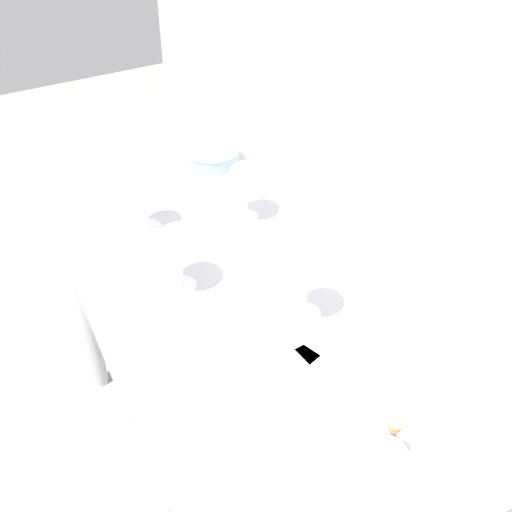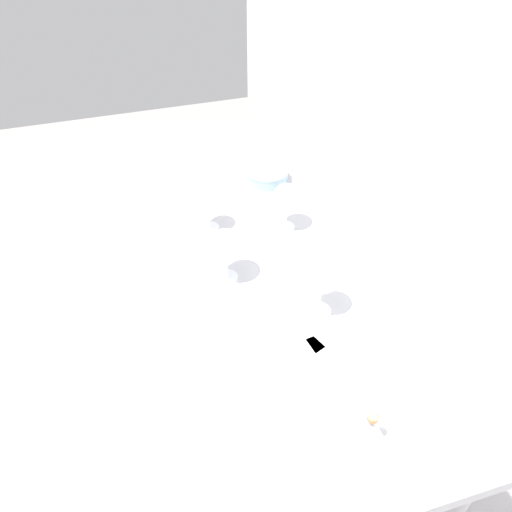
{
  "view_description": "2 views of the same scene",
  "coord_description": "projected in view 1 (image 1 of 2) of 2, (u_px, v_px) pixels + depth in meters",
  "views": [
    {
      "loc": [
        1.09,
        -0.48,
        1.97
      ],
      "look_at": [
        0.05,
        0.02,
        1.0
      ],
      "focal_mm": 50.2,
      "sensor_mm": 36.0,
      "label": 1
    },
    {
      "loc": [
        1.01,
        -0.35,
        1.94
      ],
      "look_at": [
        -0.06,
        -0.03,
        0.94
      ],
      "focal_mm": 36.53,
      "sensor_mm": 36.0,
      "label": 2
    }
  ],
  "objects": [
    {
      "name": "wine_glass_near_left",
      "position": [
        143.0,
        192.0,
        1.67
      ],
      "size": [
        0.08,
        0.08,
        0.15
      ],
      "color": "white",
      "rests_on": "steel_counter"
    },
    {
      "name": "tasting_bowl",
      "position": [
        212.0,
        154.0,
        1.95
      ],
      "size": [
        0.15,
        0.15,
        0.05
      ],
      "color": "beige",
      "rests_on": "steel_counter"
    },
    {
      "name": "back_wall",
      "position": [
        448.0,
        72.0,
        1.5
      ],
      "size": [
        3.8,
        0.04,
        2.6
      ],
      "primitive_type": "cube",
      "color": "silver",
      "rests_on": "ground_plane"
    },
    {
      "name": "ground_plane",
      "position": [
        243.0,
        500.0,
        2.18
      ],
      "size": [
        6.0,
        6.0,
        0.0
      ],
      "primitive_type": "plane",
      "color": "gray"
    },
    {
      "name": "wine_glass_far_right",
      "position": [
        307.0,
        270.0,
        1.43
      ],
      "size": [
        0.09,
        0.09,
        0.17
      ],
      "color": "white",
      "rests_on": "steel_counter"
    },
    {
      "name": "wine_glass_far_left",
      "position": [
        246.0,
        180.0,
        1.7
      ],
      "size": [
        0.09,
        0.09,
        0.16
      ],
      "color": "white",
      "rests_on": "steel_counter"
    },
    {
      "name": "steel_counter",
      "position": [
        237.0,
        315.0,
        1.66
      ],
      "size": [
        1.4,
        0.65,
        0.9
      ],
      "color": "#AFAFB4",
      "rests_on": "ground_plane"
    },
    {
      "name": "wine_glass_near_center",
      "position": [
        179.0,
        246.0,
        1.51
      ],
      "size": [
        0.1,
        0.1,
        0.17
      ],
      "color": "white",
      "rests_on": "steel_counter"
    },
    {
      "name": "decanter_funnel",
      "position": [
        391.0,
        444.0,
        1.21
      ],
      "size": [
        0.09,
        0.09,
        0.14
      ],
      "color": "#B5B5B5",
      "rests_on": "steel_counter"
    },
    {
      "name": "tasting_sheet_upper",
      "position": [
        249.0,
        371.0,
        1.39
      ],
      "size": [
        0.24,
        0.29,
        0.0
      ],
      "primitive_type": "cube",
      "rotation": [
        0.0,
        0.0,
        0.38
      ],
      "color": "white",
      "rests_on": "steel_counter"
    },
    {
      "name": "tasting_sheet_lower",
      "position": [
        371.0,
        352.0,
        1.43
      ],
      "size": [
        0.22,
        0.27,
        0.0
      ],
      "primitive_type": "cube",
      "rotation": [
        0.0,
        0.0,
        0.16
      ],
      "color": "white",
      "rests_on": "steel_counter"
    }
  ]
}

